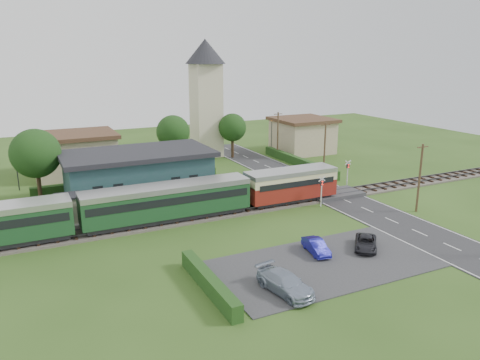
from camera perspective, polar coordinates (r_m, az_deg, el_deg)
name	(u,v)px	position (r m, az deg, el deg)	size (l,w,h in m)	color
ground	(266,214)	(47.05, 3.14, -4.18)	(120.00, 120.00, 0.00)	#2D4C19
railway_track	(256,207)	(48.67, 2.00, -3.35)	(76.00, 3.20, 0.49)	#4C443D
road	(346,201)	(52.40, 12.76, -2.46)	(6.00, 70.00, 0.05)	#28282B
car_park	(324,264)	(36.95, 10.23, -10.02)	(17.00, 9.00, 0.08)	#333335
crossing_deck	(335,194)	(53.84, 11.46, -1.68)	(6.20, 3.40, 0.45)	#333335
platform	(154,211)	(47.99, -10.46, -3.74)	(30.00, 3.00, 0.45)	gray
equipment_hut	(69,208)	(46.22, -20.14, -3.21)	(2.30, 2.30, 2.55)	beige
station_building	(138,174)	(52.68, -12.30, 0.68)	(16.00, 9.00, 5.30)	#204745
train	(134,205)	(43.83, -12.78, -3.03)	(43.20, 2.90, 3.40)	#232328
church_tower	(206,90)	(72.04, -4.18, 10.95)	(6.00, 6.00, 17.60)	beige
house_west	(74,154)	(65.34, -19.56, 3.05)	(10.80, 8.80, 5.50)	tan
house_east	(302,135)	(76.38, 7.62, 5.48)	(8.80, 8.80, 5.50)	tan
hedge_carpark	(209,283)	(32.48, -3.77, -12.42)	(0.80, 9.00, 1.20)	#193814
hedge_roadside	(299,162)	(67.13, 7.16, 2.22)	(0.80, 18.00, 1.20)	#193814
hedge_station	(130,182)	(57.45, -13.28, -0.27)	(22.00, 0.80, 1.30)	#193814
tree_a	(36,154)	(53.74, -23.66, 2.96)	(5.20, 5.20, 8.00)	#332316
tree_b	(173,132)	(65.64, -8.16, 5.82)	(4.60, 4.60, 7.34)	#332316
tree_c	(232,128)	(71.13, -0.93, 6.41)	(4.20, 4.20, 6.78)	#332316
utility_pole_b	(420,177)	(50.01, 21.05, 0.32)	(1.40, 0.22, 7.00)	#473321
utility_pole_c	(325,148)	(61.67, 10.28, 3.80)	(1.40, 0.22, 7.00)	#473321
utility_pole_d	(278,134)	(71.53, 4.62, 5.58)	(1.40, 0.22, 7.00)	#473321
crossing_signal_near	(322,187)	(49.37, 9.92, -0.84)	(0.84, 0.28, 3.28)	silver
crossing_signal_far	(348,170)	(57.31, 13.00, 1.25)	(0.84, 0.28, 3.28)	silver
streetlamp_west	(16,165)	(60.06, -25.61, 1.64)	(0.30, 0.30, 5.15)	#3F3F47
streetlamp_east	(272,132)	(76.78, 3.88, 5.82)	(0.30, 0.30, 5.15)	#3F3F47
car_on_road	(289,170)	(62.48, 5.96, 1.25)	(1.26, 3.13, 1.07)	#2733A6
car_park_blue	(316,246)	(38.39, 9.25, -7.98)	(1.19, 3.40, 1.12)	navy
car_park_silver	(285,283)	(32.22, 5.53, -12.37)	(1.92, 4.72, 1.37)	#8F9CB0
car_park_dark	(366,243)	(40.02, 15.09, -7.41)	(1.70, 3.69, 1.03)	black
pedestrian_near	(229,189)	(50.48, -1.31, -1.14)	(0.68, 0.45, 1.87)	gray
pedestrian_far	(105,210)	(46.35, -16.17, -3.52)	(0.74, 0.58, 1.52)	gray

